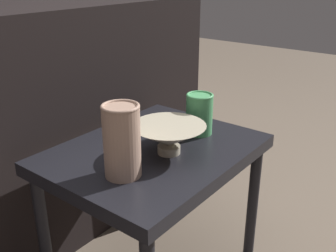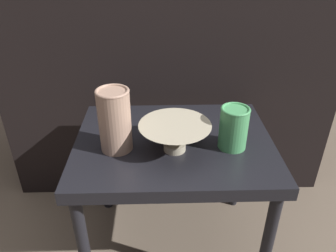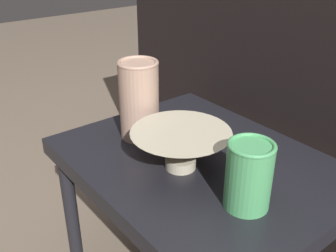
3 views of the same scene
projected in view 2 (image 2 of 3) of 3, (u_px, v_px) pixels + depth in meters
name	position (u px, v px, depth m)	size (l,w,h in m)	color
ground_plane	(173.00, 242.00, 1.27)	(8.00, 8.00, 0.00)	#6B5B4C
table	(174.00, 154.00, 1.06)	(0.62, 0.48, 0.47)	black
couch_backdrop	(169.00, 84.00, 1.53)	(1.36, 0.50, 0.85)	black
bowl	(176.00, 135.00, 0.96)	(0.21, 0.21, 0.09)	#B2A88E
vase_textured_left	(115.00, 120.00, 0.94)	(0.10, 0.10, 0.19)	tan
vase_colorful_right	(234.00, 127.00, 0.97)	(0.09, 0.09, 0.13)	#47995B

